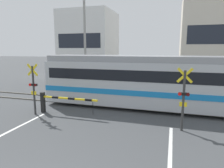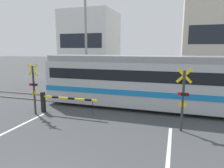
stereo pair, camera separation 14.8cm
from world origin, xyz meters
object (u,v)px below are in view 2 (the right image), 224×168
(crossing_signal_right, at_px, (183,97))
(pedestrian, at_px, (143,79))
(crossing_barrier_far, at_px, (165,88))
(crossing_barrier_near, at_px, (55,100))
(crossing_signal_left, at_px, (34,87))
(commuter_train, at_px, (171,81))

(crossing_signal_right, bearing_deg, pedestrian, 109.19)
(pedestrian, bearing_deg, crossing_signal_right, -70.81)
(pedestrian, bearing_deg, crossing_barrier_far, -55.58)
(crossing_barrier_near, distance_m, crossing_signal_right, 6.90)
(crossing_barrier_near, relative_size, pedestrian, 2.25)
(crossing_signal_left, distance_m, pedestrian, 10.40)
(commuter_train, height_order, crossing_barrier_far, commuter_train)
(crossing_signal_left, xyz_separation_m, crossing_signal_right, (7.85, 0.00, 0.00))
(commuter_train, bearing_deg, crossing_signal_right, -79.42)
(crossing_signal_left, distance_m, crossing_signal_right, 7.85)
(commuter_train, distance_m, crossing_barrier_near, 6.90)
(crossing_signal_left, bearing_deg, crossing_barrier_far, 41.58)
(crossing_barrier_near, relative_size, crossing_barrier_far, 1.00)
(crossing_barrier_far, relative_size, crossing_signal_left, 1.22)
(crossing_signal_left, bearing_deg, pedestrian, 63.57)
(commuter_train, relative_size, pedestrian, 10.04)
(crossing_signal_left, bearing_deg, commuter_train, 24.54)
(pedestrian, bearing_deg, commuter_train, -66.39)
(commuter_train, relative_size, crossing_barrier_near, 4.47)
(commuter_train, xyz_separation_m, crossing_barrier_far, (-0.40, 2.76, -0.98))
(crossing_barrier_far, bearing_deg, crossing_signal_left, -138.42)
(crossing_barrier_near, bearing_deg, pedestrian, 67.82)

